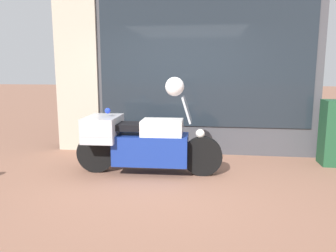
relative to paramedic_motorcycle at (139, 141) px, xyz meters
name	(u,v)px	position (x,y,z in m)	size (l,w,h in m)	color
ground_plane	(170,184)	(0.56, -0.46, -0.53)	(60.00, 60.00, 0.00)	#8E604C
shop_building	(165,59)	(0.19, 1.54, 1.30)	(5.08, 0.55, 3.64)	#424247
window_display	(201,130)	(0.92, 1.57, -0.09)	(3.77, 0.30, 1.79)	slate
paramedic_motorcycle	(139,141)	(0.00, 0.00, 0.00)	(2.31, 0.78, 1.23)	black
white_helmet	(175,87)	(0.56, 0.02, 0.85)	(0.29, 0.29, 0.29)	white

